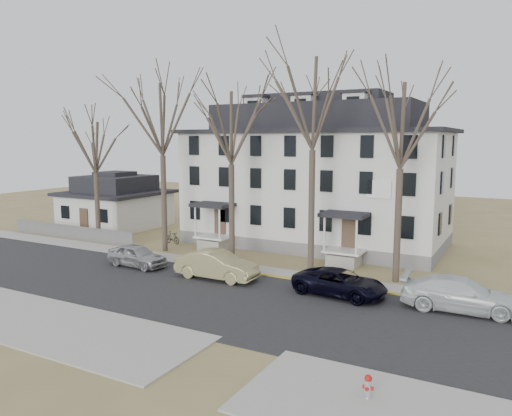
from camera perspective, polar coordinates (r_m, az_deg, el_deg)
The scene contains 20 objects.
ground at distance 25.12m, azimuth -4.67°, elevation -11.86°, with size 120.00×120.00×0.00m, color olive.
main_road at distance 26.72m, azimuth -2.28°, elevation -10.62°, with size 120.00×10.00×0.04m, color #27272A.
far_sidewalk at distance 31.80m, azimuth 3.32°, elevation -7.61°, with size 120.00×2.00×0.08m, color #A09F97.
near_sidewalk_left at distance 27.05m, azimuth -25.49°, elevation -11.17°, with size 20.00×5.00×0.08m, color #A09F97.
yellow_curb at distance 29.27m, azimuth 11.55°, elevation -9.13°, with size 14.00×0.25×0.06m, color gold.
boarding_house at distance 40.70m, azimuth 6.83°, elevation 3.43°, with size 20.80×12.36×12.05m.
small_house at distance 50.44m, azimuth -15.72°, elevation 0.45°, with size 8.70×8.70×5.00m.
fence at distance 45.67m, azimuth -20.40°, elevation -3.35°, with size 14.00×0.06×1.20m, color gray.
tree_far_left at distance 38.14m, azimuth -10.71°, elevation 10.52°, with size 8.40×8.40×13.72m.
tree_mid_left at distance 34.64m, azimuth -2.86°, elevation 9.71°, with size 7.80×7.80×12.74m.
tree_center at distance 32.01m, azimuth 6.55°, elevation 12.48°, with size 9.00×9.00×14.70m.
tree_mid_right at distance 30.28m, azimuth 16.33°, elevation 9.69°, with size 7.80×7.80×12.74m.
tree_bungalow at distance 42.85m, azimuth -17.96°, elevation 6.99°, with size 6.60×6.60×10.78m.
car_silver at distance 34.33m, azimuth -13.44°, elevation -5.38°, with size 1.75×4.35×1.48m, color #A5A6A9.
car_tan at distance 30.62m, azimuth -4.50°, elevation -6.58°, with size 1.81×5.18×1.71m, color tan.
car_navy at distance 27.75m, azimuth 9.55°, elevation -8.49°, with size 2.36×5.12×1.42m, color black.
car_white at distance 27.01m, azimuth 22.34°, elevation -9.18°, with size 2.32×5.70×1.65m, color silver.
bicycle_left at distance 38.78m, azimuth -5.32°, elevation -4.12°, with size 0.60×1.72×0.90m, color black.
bicycle_right at distance 41.19m, azimuth -9.55°, elevation -3.43°, with size 0.47×1.66×1.00m, color black.
fire_hydrant at distance 17.68m, azimuth 12.68°, elevation -19.33°, with size 0.36×0.34×0.86m.
Camera 1 is at (13.04, -19.74, 8.44)m, focal length 35.00 mm.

